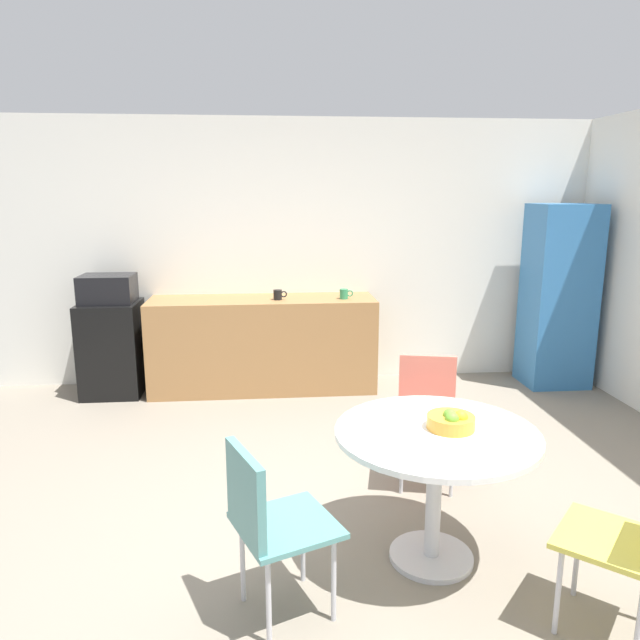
{
  "coord_description": "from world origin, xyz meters",
  "views": [
    {
      "loc": [
        -0.3,
        -2.89,
        1.91
      ],
      "look_at": [
        0.1,
        1.43,
        0.95
      ],
      "focal_mm": 32.98,
      "sensor_mm": 36.0,
      "label": 1
    }
  ],
  "objects_px": {
    "mini_fridge": "(112,348)",
    "fruit_bowl": "(451,421)",
    "chair_teal": "(266,513)",
    "mug_white": "(344,294)",
    "chair_coral": "(427,404)",
    "mug_green": "(278,295)",
    "locker_cabinet": "(558,296)",
    "microwave": "(108,289)",
    "round_table": "(436,457)",
    "chair_yellow": "(639,530)"
  },
  "relations": [
    {
      "from": "mini_fridge",
      "to": "fruit_bowl",
      "type": "relative_size",
      "value": 3.66
    },
    {
      "from": "chair_teal",
      "to": "mug_white",
      "type": "xyz_separation_m",
      "value": [
        0.75,
        3.11,
        0.43
      ]
    },
    {
      "from": "chair_coral",
      "to": "fruit_bowl",
      "type": "xyz_separation_m",
      "value": [
        -0.13,
        -0.9,
        0.25
      ]
    },
    {
      "from": "mug_white",
      "to": "mug_green",
      "type": "distance_m",
      "value": 0.63
    },
    {
      "from": "mini_fridge",
      "to": "locker_cabinet",
      "type": "bearing_deg",
      "value": -1.32
    },
    {
      "from": "microwave",
      "to": "fruit_bowl",
      "type": "xyz_separation_m",
      "value": [
        2.39,
        -2.83,
        -0.24
      ]
    },
    {
      "from": "mug_green",
      "to": "chair_coral",
      "type": "bearing_deg",
      "value": -63.08
    },
    {
      "from": "round_table",
      "to": "mug_green",
      "type": "bearing_deg",
      "value": 104.88
    },
    {
      "from": "chair_yellow",
      "to": "chair_teal",
      "type": "relative_size",
      "value": 1.0
    },
    {
      "from": "mini_fridge",
      "to": "chair_teal",
      "type": "distance_m",
      "value": 3.51
    },
    {
      "from": "fruit_bowl",
      "to": "mug_white",
      "type": "relative_size",
      "value": 1.88
    },
    {
      "from": "chair_yellow",
      "to": "chair_coral",
      "type": "xyz_separation_m",
      "value": [
        -0.48,
        1.54,
        0.0
      ]
    },
    {
      "from": "mug_green",
      "to": "round_table",
      "type": "bearing_deg",
      "value": -75.12
    },
    {
      "from": "locker_cabinet",
      "to": "fruit_bowl",
      "type": "bearing_deg",
      "value": -125.33
    },
    {
      "from": "mug_white",
      "to": "round_table",
      "type": "bearing_deg",
      "value": -87.76
    },
    {
      "from": "microwave",
      "to": "fruit_bowl",
      "type": "height_order",
      "value": "microwave"
    },
    {
      "from": "microwave",
      "to": "mug_white",
      "type": "bearing_deg",
      "value": -2.13
    },
    {
      "from": "microwave",
      "to": "chair_teal",
      "type": "height_order",
      "value": "microwave"
    },
    {
      "from": "round_table",
      "to": "chair_yellow",
      "type": "height_order",
      "value": "chair_yellow"
    },
    {
      "from": "locker_cabinet",
      "to": "mug_white",
      "type": "bearing_deg",
      "value": 179.52
    },
    {
      "from": "microwave",
      "to": "mug_white",
      "type": "xyz_separation_m",
      "value": [
        2.21,
        -0.08,
        -0.07
      ]
    },
    {
      "from": "chair_coral",
      "to": "mug_white",
      "type": "distance_m",
      "value": 1.92
    },
    {
      "from": "chair_coral",
      "to": "fruit_bowl",
      "type": "relative_size",
      "value": 3.43
    },
    {
      "from": "round_table",
      "to": "mug_white",
      "type": "relative_size",
      "value": 7.99
    },
    {
      "from": "locker_cabinet",
      "to": "fruit_bowl",
      "type": "height_order",
      "value": "locker_cabinet"
    },
    {
      "from": "mug_green",
      "to": "microwave",
      "type": "bearing_deg",
      "value": 177.39
    },
    {
      "from": "chair_coral",
      "to": "mug_green",
      "type": "distance_m",
      "value": 2.13
    },
    {
      "from": "chair_teal",
      "to": "fruit_bowl",
      "type": "distance_m",
      "value": 1.04
    },
    {
      "from": "locker_cabinet",
      "to": "chair_teal",
      "type": "bearing_deg",
      "value": -132.87
    },
    {
      "from": "locker_cabinet",
      "to": "round_table",
      "type": "bearing_deg",
      "value": -126.28
    },
    {
      "from": "mini_fridge",
      "to": "mug_green",
      "type": "xyz_separation_m",
      "value": [
        1.58,
        -0.07,
        0.5
      ]
    },
    {
      "from": "mini_fridge",
      "to": "chair_coral",
      "type": "distance_m",
      "value": 3.18
    },
    {
      "from": "mini_fridge",
      "to": "chair_coral",
      "type": "xyz_separation_m",
      "value": [
        2.52,
        -1.93,
        0.08
      ]
    },
    {
      "from": "chair_yellow",
      "to": "mini_fridge",
      "type": "bearing_deg",
      "value": 130.9
    },
    {
      "from": "chair_teal",
      "to": "chair_yellow",
      "type": "bearing_deg",
      "value": -9.93
    },
    {
      "from": "round_table",
      "to": "fruit_bowl",
      "type": "relative_size",
      "value": 4.25
    },
    {
      "from": "chair_yellow",
      "to": "fruit_bowl",
      "type": "height_order",
      "value": "fruit_bowl"
    },
    {
      "from": "mug_white",
      "to": "mug_green",
      "type": "relative_size",
      "value": 1.0
    },
    {
      "from": "mini_fridge",
      "to": "locker_cabinet",
      "type": "height_order",
      "value": "locker_cabinet"
    },
    {
      "from": "fruit_bowl",
      "to": "mug_green",
      "type": "height_order",
      "value": "mug_green"
    },
    {
      "from": "chair_yellow",
      "to": "mug_white",
      "type": "distance_m",
      "value": 3.5
    },
    {
      "from": "chair_yellow",
      "to": "mug_green",
      "type": "height_order",
      "value": "mug_green"
    },
    {
      "from": "chair_teal",
      "to": "fruit_bowl",
      "type": "relative_size",
      "value": 3.43
    },
    {
      "from": "locker_cabinet",
      "to": "chair_teal",
      "type": "height_order",
      "value": "locker_cabinet"
    },
    {
      "from": "chair_yellow",
      "to": "fruit_bowl",
      "type": "bearing_deg",
      "value": 133.83
    },
    {
      "from": "mini_fridge",
      "to": "fruit_bowl",
      "type": "height_order",
      "value": "mini_fridge"
    },
    {
      "from": "mini_fridge",
      "to": "chair_yellow",
      "type": "xyz_separation_m",
      "value": [
        3.0,
        -3.47,
        0.08
      ]
    },
    {
      "from": "locker_cabinet",
      "to": "chair_yellow",
      "type": "distance_m",
      "value": 3.64
    },
    {
      "from": "locker_cabinet",
      "to": "mug_white",
      "type": "xyz_separation_m",
      "value": [
        -2.12,
        0.02,
        0.05
      ]
    },
    {
      "from": "chair_yellow",
      "to": "mug_green",
      "type": "bearing_deg",
      "value": 112.78
    }
  ]
}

